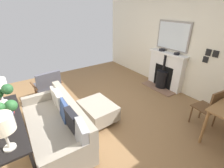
{
  "coord_description": "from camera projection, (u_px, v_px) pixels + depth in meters",
  "views": [
    {
      "loc": [
        1.4,
        2.77,
        2.31
      ],
      "look_at": [
        -0.39,
        0.15,
        0.75
      ],
      "focal_mm": 25.91,
      "sensor_mm": 36.0,
      "label": 1
    }
  ],
  "objects": [
    {
      "name": "fireplace",
      "position": [
        165.0,
        72.0,
        4.86
      ],
      "size": [
        0.54,
        1.2,
        1.09
      ],
      "color": "brown",
      "rests_on": "ground"
    },
    {
      "name": "photo_gallery_row",
      "position": [
        210.0,
        55.0,
        3.79
      ],
      "size": [
        0.02,
        0.31,
        0.33
      ],
      "color": "black"
    },
    {
      "name": "dining_chair_near_fireplace",
      "position": [
        210.0,
        106.0,
        3.18
      ],
      "size": [
        0.45,
        0.45,
        0.87
      ],
      "color": "brown",
      "rests_on": "ground"
    },
    {
      "name": "mantel_bowl_far",
      "position": [
        177.0,
        54.0,
        4.38
      ],
      "size": [
        0.15,
        0.15,
        0.05
      ],
      "color": "black",
      "rests_on": "fireplace"
    },
    {
      "name": "armchair_accent",
      "position": [
        48.0,
        84.0,
        4.21
      ],
      "size": [
        0.72,
        0.64,
        0.82
      ],
      "color": "brown",
      "rests_on": "ground"
    },
    {
      "name": "wall_left",
      "position": [
        176.0,
        42.0,
        4.52
      ],
      "size": [
        0.12,
        6.04,
        2.75
      ],
      "primitive_type": "cube",
      "color": "silver",
      "rests_on": "ground"
    },
    {
      "name": "ottoman",
      "position": [
        98.0,
        110.0,
        3.53
      ],
      "size": [
        0.66,
        0.84,
        0.4
      ],
      "color": "#B2B2B7",
      "rests_on": "ground"
    },
    {
      "name": "potted_plant",
      "position": [
        4.0,
        106.0,
        2.13
      ],
      "size": [
        0.37,
        0.41,
        0.61
      ],
      "color": "#4C4C51",
      "rests_on": "console_table"
    },
    {
      "name": "console_table",
      "position": [
        8.0,
        125.0,
        2.43
      ],
      "size": [
        0.42,
        1.64,
        0.77
      ],
      "color": "black",
      "rests_on": "ground"
    },
    {
      "name": "ground_plane",
      "position": [
        95.0,
        115.0,
        3.79
      ],
      "size": [
        5.32,
        6.04,
        0.01
      ],
      "primitive_type": "cube",
      "color": "olive"
    },
    {
      "name": "mantel_bowl_near",
      "position": [
        162.0,
        50.0,
        4.75
      ],
      "size": [
        0.17,
        0.17,
        0.06
      ],
      "color": "black",
      "rests_on": "fireplace"
    },
    {
      "name": "sofa",
      "position": [
        58.0,
        125.0,
        2.93
      ],
      "size": [
        0.87,
        1.91,
        0.81
      ],
      "color": "#B2B2B7",
      "rests_on": "ground"
    },
    {
      "name": "mirror_over_mantel",
      "position": [
        173.0,
        36.0,
        4.45
      ],
      "size": [
        0.04,
        1.02,
        0.78
      ],
      "color": "gray"
    },
    {
      "name": "book_stack",
      "position": [
        5.0,
        114.0,
        2.49
      ],
      "size": [
        0.26,
        0.22,
        0.06
      ],
      "color": "#B23833",
      "rests_on": "console_table"
    },
    {
      "name": "table_lamp_far_end",
      "position": [
        1.0,
        125.0,
        1.78
      ],
      "size": [
        0.27,
        0.27,
        0.47
      ],
      "color": "beige",
      "rests_on": "console_table"
    }
  ]
}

